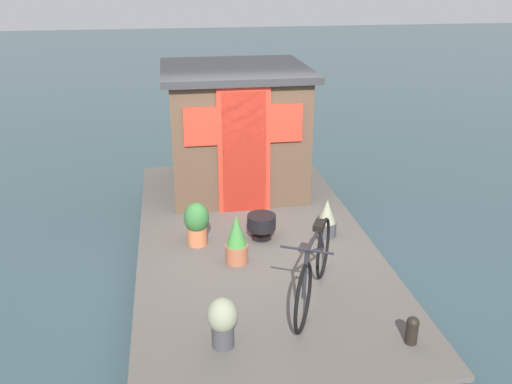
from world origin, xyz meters
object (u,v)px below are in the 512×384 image
Objects in this scene: potted_plant_ivy at (237,240)px; potted_plant_thyme at (197,223)px; charcoal_grill at (261,223)px; bicycle at (314,268)px; potted_plant_mint at (327,219)px; potted_plant_basil at (223,320)px; mooring_bollard at (412,329)px; houseboat_cabin at (236,129)px.

potted_plant_thyme is at bearing 39.38° from potted_plant_ivy.
potted_plant_thyme is at bearing 91.85° from charcoal_grill.
potted_plant_mint is (1.41, -0.54, -0.14)m from bicycle.
potted_plant_mint is 1.01× the size of potted_plant_basil.
potted_plant_ivy is at bearing 38.57° from mooring_bollard.
houseboat_cabin is at bearing 14.97° from mooring_bollard.
charcoal_grill is (-1.82, -0.09, -0.73)m from houseboat_cabin.
potted_plant_mint is 0.90× the size of potted_plant_thyme.
potted_plant_mint is 2.25m from mooring_bollard.
potted_plant_thyme is (1.44, 1.11, -0.09)m from bicycle.
potted_plant_thyme is 0.82m from charcoal_grill.
houseboat_cabin is 4.34× the size of potted_plant_basil.
potted_plant_mint is at bearing -20.89° from bicycle.
potted_plant_mint reaches higher than mooring_bollard.
potted_plant_mint is at bearing -67.85° from potted_plant_ivy.
houseboat_cabin reaches higher than mooring_bollard.
bicycle reaches higher than potted_plant_thyme.
potted_plant_mint is (-1.87, -0.93, -0.71)m from houseboat_cabin.
houseboat_cabin is 2.47m from potted_plant_ivy.
charcoal_grill is (0.55, -0.39, -0.07)m from potted_plant_ivy.
potted_plant_ivy is 2.16× the size of mooring_bollard.
houseboat_cabin is 3.87× the size of potted_plant_thyme.
bicycle is 1.50m from charcoal_grill.
bicycle is at bearing 40.54° from mooring_bollard.
potted_plant_mint is 1.65m from potted_plant_thyme.
houseboat_cabin is at bearing 26.34° from potted_plant_mint.
houseboat_cabin reaches higher than potted_plant_basil.
potted_plant_ivy is at bearing 172.95° from houseboat_cabin.
charcoal_grill is 1.32× the size of mooring_bollard.
potted_plant_thyme is at bearing 158.64° from houseboat_cabin.
potted_plant_ivy reaches higher than charcoal_grill.
charcoal_grill is (0.05, 0.83, -0.02)m from potted_plant_mint.
potted_plant_ivy is at bearing 112.15° from potted_plant_mint.
bicycle reaches higher than mooring_bollard.
bicycle reaches higher than charcoal_grill.
potted_plant_thyme reaches higher than charcoal_grill.
houseboat_cabin is 4.31× the size of potted_plant_mint.
potted_plant_basil is at bearing -176.89° from potted_plant_thyme.
houseboat_cabin is 3.35m from bicycle.
potted_plant_mint is 1.36× the size of charcoal_grill.
houseboat_cabin is 4.33m from mooring_bollard.
potted_plant_basil is at bearing 171.05° from houseboat_cabin.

